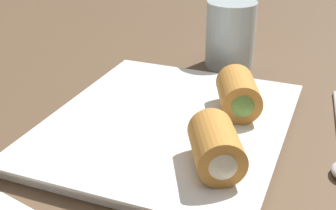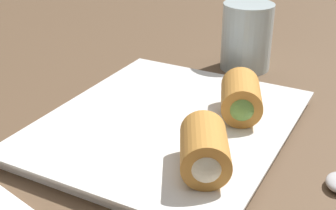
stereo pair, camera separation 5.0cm
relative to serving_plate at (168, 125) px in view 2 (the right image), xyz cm
name	(u,v)px [view 2 (the right image)]	position (x,y,z in cm)	size (l,w,h in cm)	color
table_surface	(153,144)	(-1.82, 0.91, -1.76)	(180.00, 140.00, 2.00)	brown
serving_plate	(168,125)	(0.00, 0.00, 0.00)	(29.44, 25.08, 1.50)	white
roll_front_left	(205,151)	(-7.38, -7.60, 2.92)	(7.95, 6.91, 4.37)	#C68438
roll_front_right	(241,98)	(4.44, -6.67, 2.92)	(7.84, 6.55, 4.37)	#C68438
drinking_glass	(247,37)	(22.10, -0.98, 4.00)	(7.19, 7.19, 9.51)	silver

